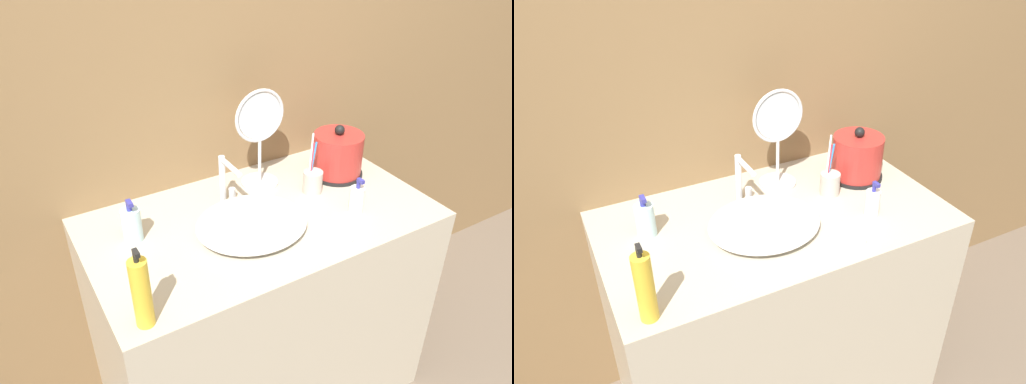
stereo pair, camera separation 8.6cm
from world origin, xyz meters
The scene contains 11 objects.
wall_back centered at (0.00, 0.65, 1.30)m, with size 6.00×0.04×2.60m.
vanity_counter centered at (0.00, 0.32, 0.42)m, with size 1.13×0.63×0.85m.
sink_basin centered at (-0.06, 0.27, 0.88)m, with size 0.36×0.32×0.05m.
faucet centered at (-0.06, 0.44, 0.95)m, with size 0.06×0.13×0.17m.
electric_kettle centered at (0.39, 0.41, 0.93)m, with size 0.20×0.20×0.20m.
toothbrush_cup centered at (0.24, 0.36, 0.89)m, with size 0.07×0.07×0.22m.
lotion_bottle centered at (-0.40, 0.41, 0.91)m, with size 0.06×0.06×0.14m.
shampoo_bottle centered at (0.29, 0.18, 0.90)m, with size 0.05×0.05×0.13m.
mouthwash_bottle centered at (-0.49, 0.06, 0.95)m, with size 0.05×0.05×0.23m.
soap_dish centered at (0.14, 0.10, 0.86)m, with size 0.11×0.11×0.03m.
vanity_mirror centered at (0.11, 0.50, 1.05)m, with size 0.19×0.13×0.36m.
Camera 2 is at (-0.63, -0.88, 1.77)m, focal length 35.00 mm.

